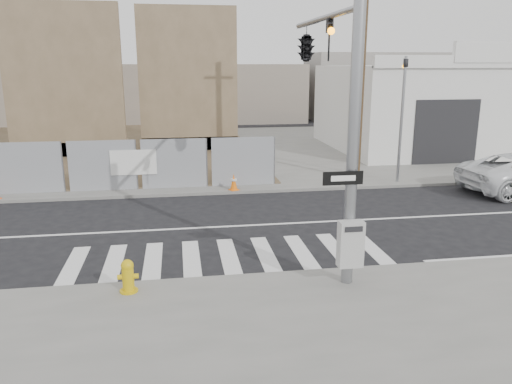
{
  "coord_description": "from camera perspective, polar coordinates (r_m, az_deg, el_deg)",
  "views": [
    {
      "loc": [
        -1.24,
        -15.0,
        5.0
      ],
      "look_at": [
        0.95,
        -1.16,
        1.4
      ],
      "focal_mm": 35.0,
      "sensor_mm": 36.0,
      "label": 1
    }
  ],
  "objects": [
    {
      "name": "signal_pole",
      "position": [
        13.49,
        7.27,
        13.36
      ],
      "size": [
        0.96,
        5.87,
        7.0
      ],
      "color": "gray",
      "rests_on": "sidewalk_near"
    },
    {
      "name": "concrete_wall_right",
      "position": [
        29.14,
        -7.69,
        11.09
      ],
      "size": [
        5.5,
        1.3,
        8.0
      ],
      "color": "brown",
      "rests_on": "sidewalk_far"
    },
    {
      "name": "utility_pole_right",
      "position": [
        21.92,
        12.06,
        14.64
      ],
      "size": [
        1.6,
        0.28,
        10.0
      ],
      "color": "#4A3822",
      "rests_on": "sidewalk_far"
    },
    {
      "name": "sidewalk_far",
      "position": [
        29.45,
        -6.5,
        4.66
      ],
      "size": [
        50.0,
        20.0,
        0.12
      ],
      "primitive_type": "cube",
      "color": "slate",
      "rests_on": "ground"
    },
    {
      "name": "traffic_cone_c",
      "position": [
        21.08,
        -17.66,
        1.37
      ],
      "size": [
        0.41,
        0.41,
        0.76
      ],
      "rotation": [
        0.0,
        0.0,
        -0.05
      ],
      "color": "#DE580B",
      "rests_on": "sidewalk_far"
    },
    {
      "name": "fire_hydrant",
      "position": [
        11.45,
        -14.43,
        -9.27
      ],
      "size": [
        0.46,
        0.41,
        0.75
      ],
      "rotation": [
        0.0,
        0.0,
        0.03
      ],
      "color": "gold",
      "rests_on": "sidewalk_near"
    },
    {
      "name": "auto_shop",
      "position": [
        31.95,
        19.76,
        9.15
      ],
      "size": [
        12.0,
        10.2,
        5.95
      ],
      "color": "silver",
      "rests_on": "sidewalk_far"
    },
    {
      "name": "ground",
      "position": [
        15.87,
        -4.07,
        -4.0
      ],
      "size": [
        100.0,
        100.0,
        0.0
      ],
      "primitive_type": "plane",
      "color": "black",
      "rests_on": "ground"
    },
    {
      "name": "concrete_wall_left",
      "position": [
        28.72,
        -20.92,
        10.24
      ],
      "size": [
        6.0,
        1.3,
        8.0
      ],
      "color": "brown",
      "rests_on": "sidewalk_far"
    },
    {
      "name": "traffic_cone_d",
      "position": [
        19.88,
        -2.56,
        1.13
      ],
      "size": [
        0.44,
        0.44,
        0.65
      ],
      "rotation": [
        0.0,
        0.0,
        0.37
      ],
      "color": "orange",
      "rests_on": "sidewalk_far"
    },
    {
      "name": "far_signal_pole",
      "position": [
        21.73,
        16.43,
        9.83
      ],
      "size": [
        0.16,
        0.2,
        5.6
      ],
      "color": "gray",
      "rests_on": "sidewalk_far"
    }
  ]
}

